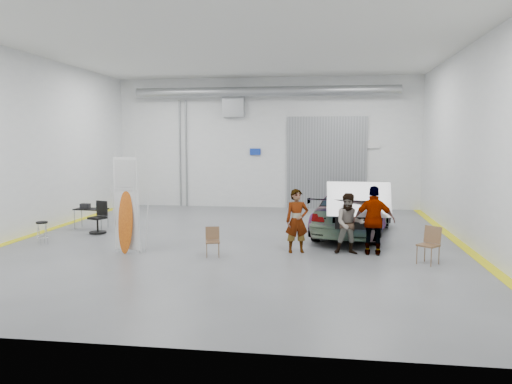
# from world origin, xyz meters

# --- Properties ---
(ground) EXTENTS (16.00, 16.00, 0.00)m
(ground) POSITION_xyz_m (0.00, 0.00, 0.00)
(ground) COLOR #5D5F64
(ground) RESTS_ON ground
(room_shell) EXTENTS (14.02, 16.18, 6.01)m
(room_shell) POSITION_xyz_m (0.24, 2.22, 4.08)
(room_shell) COLOR silver
(room_shell) RESTS_ON ground
(sedan_car) EXTENTS (3.23, 5.62, 1.53)m
(sedan_car) POSITION_xyz_m (3.69, 1.71, 0.77)
(sedan_car) COLOR white
(sedan_car) RESTS_ON ground
(person_a) EXTENTS (0.75, 0.59, 1.79)m
(person_a) POSITION_xyz_m (1.99, -1.24, 0.90)
(person_a) COLOR #996753
(person_a) RESTS_ON ground
(person_b) EXTENTS (0.87, 0.69, 1.70)m
(person_b) POSITION_xyz_m (3.44, -1.24, 0.85)
(person_b) COLOR slate
(person_b) RESTS_ON ground
(person_c) EXTENTS (1.14, 0.55, 1.91)m
(person_c) POSITION_xyz_m (4.10, -1.24, 0.96)
(person_c) COLOR brown
(person_c) RESTS_ON ground
(surfboard_display) EXTENTS (0.79, 0.34, 2.85)m
(surfboard_display) POSITION_xyz_m (-2.65, -2.01, 1.15)
(surfboard_display) COLOR white
(surfboard_display) RESTS_ON ground
(folding_chair_near) EXTENTS (0.46, 0.48, 0.80)m
(folding_chair_near) POSITION_xyz_m (-0.23, -2.06, 0.25)
(folding_chair_near) COLOR brown
(folding_chair_near) RESTS_ON ground
(folding_chair_far) EXTENTS (0.63, 0.70, 0.96)m
(folding_chair_far) POSITION_xyz_m (5.38, -2.10, 0.30)
(folding_chair_far) COLOR brown
(folding_chair_far) RESTS_ON ground
(shop_stool) EXTENTS (0.36, 0.36, 0.70)m
(shop_stool) POSITION_xyz_m (-5.69, -1.24, 0.35)
(shop_stool) COLOR black
(shop_stool) RESTS_ON ground
(work_table) EXTENTS (1.16, 0.64, 0.92)m
(work_table) POSITION_xyz_m (-5.57, 1.58, 0.71)
(work_table) COLOR gray
(work_table) RESTS_ON ground
(office_chair) EXTENTS (0.59, 0.62, 1.07)m
(office_chair) POSITION_xyz_m (-4.84, 0.74, 0.47)
(office_chair) COLOR black
(office_chair) RESTS_ON ground
(trunk_lid) EXTENTS (1.79, 1.09, 0.04)m
(trunk_lid) POSITION_xyz_m (3.69, -0.69, 1.55)
(trunk_lid) COLOR silver
(trunk_lid) RESTS_ON sedan_car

